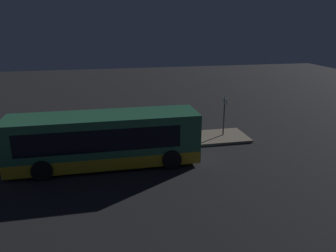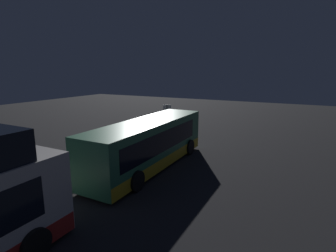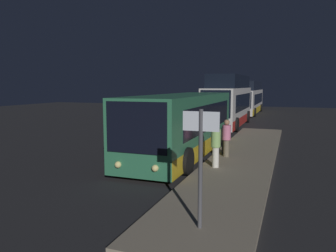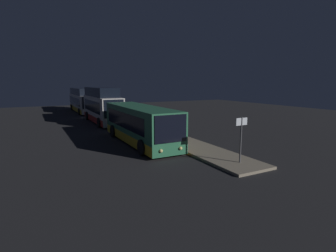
{
  "view_description": "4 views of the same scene",
  "coord_description": "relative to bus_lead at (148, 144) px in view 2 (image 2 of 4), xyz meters",
  "views": [
    {
      "loc": [
        0.11,
        -17.58,
        7.9
      ],
      "look_at": [
        3.89,
        0.65,
        1.9
      ],
      "focal_mm": 35.0,
      "sensor_mm": 36.0,
      "label": 1
    },
    {
      "loc": [
        -13.41,
        -8.45,
        6.03
      ],
      "look_at": [
        3.89,
        0.65,
        1.9
      ],
      "focal_mm": 28.0,
      "sensor_mm": 36.0,
      "label": 2
    },
    {
      "loc": [
        15.4,
        4.97,
        3.42
      ],
      "look_at": [
        3.89,
        0.65,
        1.9
      ],
      "focal_mm": 35.0,
      "sensor_mm": 36.0,
      "label": 3
    },
    {
      "loc": [
        19.74,
        -7.69,
        4.9
      ],
      "look_at": [
        3.89,
        0.65,
        1.9
      ],
      "focal_mm": 28.0,
      "sensor_mm": 36.0,
      "label": 4
    }
  ],
  "objects": [
    {
      "name": "platform",
      "position": [
        -0.08,
        2.96,
        -1.41
      ],
      "size": [
        20.0,
        2.83,
        0.17
      ],
      "color": "gray",
      "rests_on": "ground"
    },
    {
      "name": "sign_post",
      "position": [
        8.32,
        3.07,
        0.43
      ],
      "size": [
        0.1,
        0.84,
        2.74
      ],
      "color": "#4C4C51",
      "rests_on": "platform"
    },
    {
      "name": "suitcase",
      "position": [
        -0.05,
        2.05,
        -0.96
      ],
      "size": [
        0.37,
        0.22,
        0.96
      ],
      "color": "black",
      "rests_on": "platform"
    },
    {
      "name": "ground",
      "position": [
        -0.08,
        -0.05,
        -1.49
      ],
      "size": [
        80.0,
        80.0,
        0.0
      ],
      "primitive_type": "plane",
      "color": "#232326"
    },
    {
      "name": "bus_lead",
      "position": [
        0.0,
        0.0,
        0.0
      ],
      "size": [
        10.69,
        2.89,
        2.98
      ],
      "color": "#2D704C",
      "rests_on": "ground"
    },
    {
      "name": "passenger_boarding",
      "position": [
        0.49,
        2.22,
        -0.4
      ],
      "size": [
        0.63,
        0.48,
        1.72
      ],
      "rotation": [
        0.0,
        0.0,
        1.87
      ],
      "color": "#6B604C",
      "rests_on": "platform"
    },
    {
      "name": "passenger_waiting",
      "position": [
        2.64,
        2.19,
        -0.34
      ],
      "size": [
        0.44,
        0.44,
        1.81
      ],
      "rotation": [
        0.0,
        0.0,
        1.4
      ],
      "color": "silver",
      "rests_on": "platform"
    }
  ]
}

